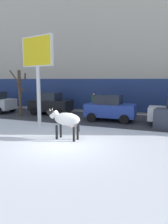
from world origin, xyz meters
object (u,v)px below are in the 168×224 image
car_black_hatchback (50,103)px  bare_tree_right_lot (20,92)px  billboard (37,57)px  pedestrian_near_billboard (94,103)px  car_blue_hatchback (110,108)px  cow_holstein (66,119)px

car_black_hatchback → bare_tree_right_lot: bearing=-133.6°
billboard → car_black_hatchback: (-1.72, 4.32, -3.39)m
pedestrian_near_billboard → bare_tree_right_lot: size_ratio=0.47×
billboard → car_blue_hatchback: bearing=41.6°
pedestrian_near_billboard → bare_tree_right_lot: (-4.80, -4.06, 1.12)m
billboard → bare_tree_right_lot: billboard is taller
car_black_hatchback → car_blue_hatchback: 5.56m
billboard → pedestrian_near_billboard: bearing=78.1°
pedestrian_near_billboard → bare_tree_right_lot: bearing=-139.8°
cow_holstein → billboard: bearing=144.0°
billboard → car_blue_hatchback: (3.76, 3.33, -3.39)m
billboard → car_black_hatchback: size_ratio=1.57×
billboard → bare_tree_right_lot: bearing=143.4°
cow_holstein → pedestrian_near_billboard: size_ratio=1.11×
car_black_hatchback → billboard: bearing=-68.3°
car_black_hatchback → car_blue_hatchback: same height
car_black_hatchback → bare_tree_right_lot: size_ratio=0.97×
bare_tree_right_lot → billboard: bearing=-36.6°
cow_holstein → car_black_hatchback: bearing=125.9°
bare_tree_right_lot → car_black_hatchback: bearing=46.4°
cow_holstein → pedestrian_near_billboard: 8.91m
cow_holstein → car_blue_hatchback: bearing=82.0°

